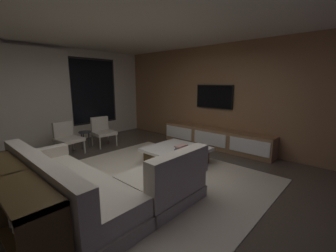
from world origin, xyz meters
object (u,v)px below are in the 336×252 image
(book_stack_on_coffee_table, at_px, (182,148))
(console_table_behind_couch, at_px, (14,201))
(coffee_table, at_px, (177,156))
(media_console, at_px, (215,139))
(accent_chair_by_curtain, at_px, (67,136))
(sectional_couch, at_px, (95,187))
(mounted_tv, at_px, (214,97))
(side_stool, at_px, (85,135))
(accent_chair_near_window, at_px, (102,130))

(book_stack_on_coffee_table, xyz_separation_m, console_table_behind_couch, (-2.88, 0.10, -0.00))
(coffee_table, xyz_separation_m, media_console, (1.61, 0.01, 0.06))
(coffee_table, relative_size, accent_chair_by_curtain, 1.49)
(sectional_couch, distance_m, media_console, 3.62)
(accent_chair_by_curtain, height_order, console_table_behind_couch, accent_chair_by_curtain)
(console_table_behind_couch, bearing_deg, mounted_tv, 3.35)
(side_stool, bearing_deg, media_console, -46.63)
(coffee_table, distance_m, media_console, 1.61)
(accent_chair_near_window, relative_size, mounted_tv, 0.72)
(side_stool, distance_m, mounted_tv, 3.58)
(accent_chair_near_window, height_order, media_console, accent_chair_near_window)
(coffee_table, distance_m, book_stack_on_coffee_table, 0.28)
(media_console, relative_size, mounted_tv, 2.87)
(sectional_couch, height_order, media_console, sectional_couch)
(book_stack_on_coffee_table, relative_size, mounted_tv, 0.28)
(sectional_couch, relative_size, media_console, 0.81)
(side_stool, xyz_separation_m, mounted_tv, (2.55, -2.31, 0.98))
(accent_chair_near_window, height_order, mounted_tv, mounted_tv)
(sectional_couch, xyz_separation_m, coffee_table, (2.01, 0.20, -0.10))
(coffee_table, bearing_deg, mounted_tv, 6.65)
(media_console, bearing_deg, mounted_tv, 47.62)
(book_stack_on_coffee_table, xyz_separation_m, mounted_tv, (1.84, 0.37, 0.94))
(coffee_table, height_order, accent_chair_by_curtain, accent_chair_by_curtain)
(coffee_table, relative_size, book_stack_on_coffee_table, 3.82)
(media_console, bearing_deg, side_stool, 133.37)
(mounted_tv, bearing_deg, book_stack_on_coffee_table, -168.47)
(sectional_couch, bearing_deg, mounted_tv, 6.09)
(coffee_table, bearing_deg, book_stack_on_coffee_table, -104.90)
(media_console, bearing_deg, coffee_table, -179.63)
(accent_chair_by_curtain, distance_m, side_stool, 0.50)
(console_table_behind_couch, bearing_deg, book_stack_on_coffee_table, -1.96)
(accent_chair_near_window, height_order, side_stool, accent_chair_near_window)
(mounted_tv, distance_m, console_table_behind_couch, 4.81)
(side_stool, relative_size, console_table_behind_couch, 0.22)
(coffee_table, height_order, book_stack_on_coffee_table, book_stack_on_coffee_table)
(accent_chair_near_window, bearing_deg, coffee_table, -83.69)
(coffee_table, distance_m, accent_chair_by_curtain, 2.77)
(book_stack_on_coffee_table, distance_m, accent_chair_by_curtain, 2.89)
(accent_chair_near_window, bearing_deg, console_table_behind_couch, -136.19)
(book_stack_on_coffee_table, xyz_separation_m, accent_chair_near_window, (-0.23, 2.64, 0.02))
(accent_chair_by_curtain, distance_m, console_table_behind_couch, 3.02)
(media_console, height_order, console_table_behind_couch, console_table_behind_couch)
(sectional_couch, height_order, accent_chair_near_window, sectional_couch)
(sectional_couch, relative_size, coffee_table, 2.16)
(sectional_couch, relative_size, book_stack_on_coffee_table, 8.23)
(accent_chair_near_window, bearing_deg, sectional_couch, -123.02)
(sectional_couch, bearing_deg, side_stool, 65.35)
(console_table_behind_couch, bearing_deg, media_console, 0.98)
(sectional_couch, distance_m, book_stack_on_coffee_table, 1.97)
(coffee_table, distance_m, mounted_tv, 2.15)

